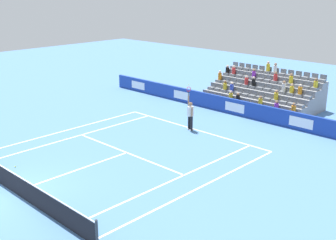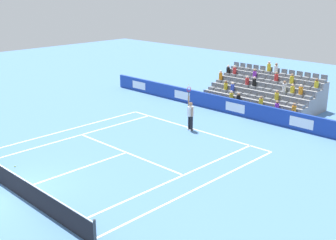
{
  "view_description": "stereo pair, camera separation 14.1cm",
  "coord_description": "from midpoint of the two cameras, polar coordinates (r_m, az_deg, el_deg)",
  "views": [
    {
      "loc": [
        -16.45,
        7.43,
        8.5
      ],
      "look_at": [
        0.03,
        -9.6,
        1.1
      ],
      "focal_mm": 46.06,
      "sensor_mm": 36.0,
      "label": 1
    },
    {
      "loc": [
        -16.55,
        7.33,
        8.5
      ],
      "look_at": [
        0.03,
        -9.6,
        1.1
      ],
      "focal_mm": 46.06,
      "sensor_mm": 36.0,
      "label": 2
    }
  ],
  "objects": [
    {
      "name": "tennis_net",
      "position": [
        19.77,
        -19.76,
        -7.64
      ],
      "size": [
        11.97,
        0.1,
        1.07
      ],
      "color": "#33383D",
      "rests_on": "ground"
    },
    {
      "name": "line_singles_sideline_right",
      "position": [
        20.08,
        1.36,
        -7.7
      ],
      "size": [
        0.1,
        11.89,
        0.01
      ],
      "primitive_type": "cube",
      "color": "white",
      "rests_on": "ground"
    },
    {
      "name": "line_centre_mark",
      "position": [
        26.69,
        3.49,
        -1.26
      ],
      "size": [
        0.1,
        0.2,
        0.01
      ],
      "primitive_type": "cube",
      "color": "white",
      "rests_on": "ground"
    },
    {
      "name": "line_service",
      "position": [
        23.12,
        -5.35,
        -4.3
      ],
      "size": [
        8.23,
        0.1,
        0.01
      ],
      "primitive_type": "cube",
      "color": "white",
      "rests_on": "ground"
    },
    {
      "name": "line_centre_service",
      "position": [
        21.37,
        -11.93,
        -6.49
      ],
      "size": [
        0.1,
        6.4,
        0.01
      ],
      "primitive_type": "cube",
      "color": "white",
      "rests_on": "ground"
    },
    {
      "name": "ground_plane",
      "position": [
        19.98,
        -19.62,
        -8.93
      ],
      "size": [
        80.0,
        80.0,
        0.0
      ],
      "primitive_type": "plane",
      "color": "#4C7AB2"
    },
    {
      "name": "line_baseline",
      "position": [
        26.76,
        3.63,
        -1.21
      ],
      "size": [
        10.97,
        0.1,
        0.01
      ],
      "primitive_type": "cube",
      "color": "white",
      "rests_on": "ground"
    },
    {
      "name": "sponsor_barrier",
      "position": [
        29.89,
        9.12,
        1.68
      ],
      "size": [
        24.59,
        0.22,
        1.09
      ],
      "color": "#193899",
      "rests_on": "ground"
    },
    {
      "name": "loose_tennis_ball",
      "position": [
        22.51,
        -19.42,
        -5.8
      ],
      "size": [
        0.07,
        0.07,
        0.07
      ],
      "primitive_type": "sphere",
      "color": "#D1E533",
      "rests_on": "ground"
    },
    {
      "name": "tennis_player",
      "position": [
        26.29,
        3.15,
        0.72
      ],
      "size": [
        0.51,
        0.4,
        2.85
      ],
      "color": "black",
      "rests_on": "ground"
    },
    {
      "name": "line_doubles_sideline_right",
      "position": [
        19.27,
        4.38,
        -8.88
      ],
      "size": [
        0.1,
        11.89,
        0.01
      ],
      "primitive_type": "cube",
      "color": "white",
      "rests_on": "ground"
    },
    {
      "name": "stadium_stand",
      "position": [
        32.71,
        12.79,
        3.33
      ],
      "size": [
        8.06,
        4.75,
        3.04
      ],
      "color": "gray",
      "rests_on": "ground"
    },
    {
      "name": "line_doubles_sideline_left",
      "position": [
        27.08,
        -13.64,
        -1.45
      ],
      "size": [
        0.1,
        11.89,
        0.01
      ],
      "primitive_type": "cube",
      "color": "white",
      "rests_on": "ground"
    },
    {
      "name": "line_singles_sideline_left",
      "position": [
        25.98,
        -12.02,
        -2.15
      ],
      "size": [
        0.1,
        11.89,
        0.01
      ],
      "primitive_type": "cube",
      "color": "white",
      "rests_on": "ground"
    }
  ]
}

